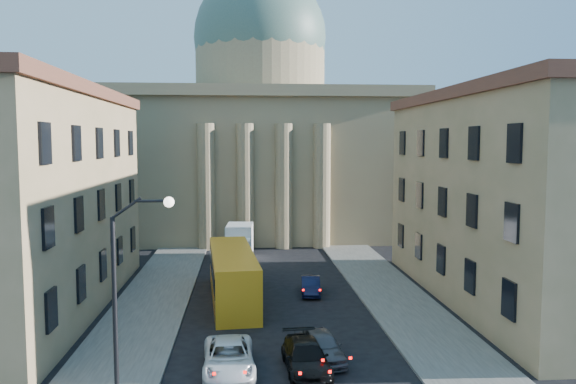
# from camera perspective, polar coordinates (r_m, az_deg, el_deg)

# --- Properties ---
(sidewalk_left) EXTENTS (5.00, 60.00, 0.15)m
(sidewalk_left) POSITION_cam_1_polar(r_m,az_deg,el_deg) (35.57, -15.00, -13.08)
(sidewalk_left) COLOR #4E4C48
(sidewalk_left) RESTS_ON ground
(sidewalk_right) EXTENTS (5.00, 60.00, 0.15)m
(sidewalk_right) POSITION_cam_1_polar(r_m,az_deg,el_deg) (36.57, 12.91, -12.53)
(sidewalk_right) COLOR #4E4C48
(sidewalk_right) RESTS_ON ground
(church) EXTENTS (68.02, 28.76, 36.60)m
(church) POSITION_cam_1_polar(r_m,az_deg,el_deg) (70.74, -2.79, 5.72)
(church) COLOR #856E52
(church) RESTS_ON ground
(building_left) EXTENTS (11.60, 26.60, 14.70)m
(building_left) POSITION_cam_1_polar(r_m,az_deg,el_deg) (40.26, -26.17, -0.62)
(building_left) COLOR tan
(building_left) RESTS_ON ground
(building_right) EXTENTS (11.60, 26.60, 14.70)m
(building_right) POSITION_cam_1_polar(r_m,az_deg,el_deg) (42.00, 22.60, -0.28)
(building_right) COLOR tan
(building_right) RESTS_ON ground
(street_lamp) EXTENTS (2.62, 0.44, 8.83)m
(street_lamp) POSITION_cam_1_polar(r_m,az_deg,el_deg) (24.42, -16.03, -8.78)
(street_lamp) COLOR black
(street_lamp) RESTS_ON ground
(car_left_mid) EXTENTS (2.64, 5.35, 1.46)m
(car_left_mid) POSITION_cam_1_polar(r_m,az_deg,el_deg) (28.25, -6.04, -16.38)
(car_left_mid) COLOR white
(car_left_mid) RESTS_ON ground
(car_right_mid) EXTENTS (2.26, 5.06, 1.44)m
(car_right_mid) POSITION_cam_1_polar(r_m,az_deg,el_deg) (28.17, 1.83, -16.44)
(car_right_mid) COLOR black
(car_right_mid) RESTS_ON ground
(car_right_far) EXTENTS (2.23, 4.44, 1.45)m
(car_right_far) POSITION_cam_1_polar(r_m,az_deg,el_deg) (29.59, 3.51, -15.36)
(car_right_far) COLOR #47474C
(car_right_far) RESTS_ON ground
(car_right_distant) EXTENTS (1.65, 3.93, 1.26)m
(car_right_distant) POSITION_cam_1_polar(r_m,az_deg,el_deg) (41.49, 2.31, -9.49)
(car_right_distant) COLOR black
(car_right_distant) RESTS_ON ground
(city_bus) EXTENTS (3.85, 12.55, 3.48)m
(city_bus) POSITION_cam_1_polar(r_m,az_deg,el_deg) (39.79, -5.65, -8.30)
(city_bus) COLOR orange
(city_bus) RESTS_ON ground
(box_truck) EXTENTS (2.70, 6.12, 3.29)m
(box_truck) POSITION_cam_1_polar(r_m,az_deg,el_deg) (52.80, -4.99, -5.32)
(box_truck) COLOR white
(box_truck) RESTS_ON ground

